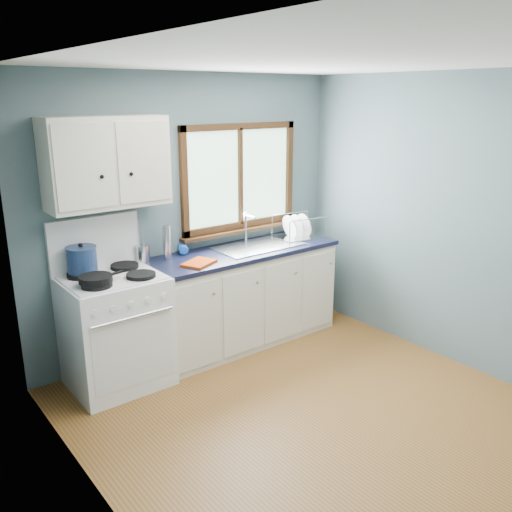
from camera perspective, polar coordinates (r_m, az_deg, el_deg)
floor at (r=4.19m, az=7.37°, el=-17.04°), size 3.20×3.60×0.02m
ceiling at (r=3.50m, az=8.97°, el=19.85°), size 3.20×3.60×0.02m
wall_back at (r=5.03m, az=-6.85°, el=4.41°), size 3.20×0.02×2.50m
wall_left at (r=2.79m, az=-15.86°, el=-6.19°), size 0.02×3.60×2.50m
wall_right at (r=4.90m, az=21.36°, el=3.07°), size 0.02×3.60×2.50m
gas_range at (r=4.57m, az=-14.59°, el=-7.29°), size 0.76×0.69×1.36m
base_cabinets at (r=5.21m, az=-1.36°, el=-4.71°), size 1.85×0.60×0.88m
countertop at (r=5.05m, az=-1.38°, el=0.47°), size 1.89×0.64×0.04m
sink at (r=5.17m, az=0.22°, el=0.38°), size 0.84×0.46×0.44m
window at (r=5.25m, az=-1.68°, el=7.53°), size 1.36×0.10×1.03m
upper_cabinets at (r=4.40m, az=-15.44°, el=9.47°), size 0.95×0.35×0.70m
skillet at (r=4.21m, az=-16.49°, el=-2.32°), size 0.39×0.30×0.05m
stockpot at (r=4.46m, az=-17.87°, el=-0.32°), size 0.31×0.31×0.23m
utensil_crock at (r=4.75m, az=-11.82°, el=0.30°), size 0.14×0.14×0.37m
thermos at (r=4.76m, az=-9.36°, el=1.40°), size 0.09×0.09×0.30m
soap_bottle at (r=4.87m, az=-7.63°, el=1.38°), size 0.12×0.12×0.23m
dish_towel at (r=4.63m, az=-6.02°, el=-0.73°), size 0.34×0.30×0.02m
dish_rack at (r=5.48m, az=4.42°, el=2.61°), size 0.50×0.40×0.24m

